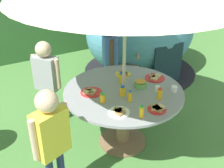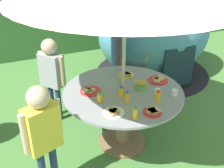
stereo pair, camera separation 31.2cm
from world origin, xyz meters
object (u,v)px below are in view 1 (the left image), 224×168
Objects in this scene: dome_tent at (141,32)px; juice_bottle_mid_left at (160,94)px; child_in_blue_shirt at (110,51)px; snack_bowl at (140,83)px; plate_far_right at (91,92)px; juice_bottle_spot_a at (123,91)px; plate_front_edge at (123,74)px; plate_near_right at (157,109)px; cup_near at (174,89)px; plate_mid_right at (155,78)px; garden_table at (123,105)px; juice_bottle_center_front at (130,96)px; juice_bottle_near_left at (103,98)px; juice_bottle_center_back at (142,112)px; child_in_yellow_shirt at (51,133)px; child_in_grey_shirt at (46,73)px; plate_far_left at (119,112)px; wooden_chair at (123,57)px; cup_far at (157,89)px; juice_bottle_back_edge at (121,78)px.

juice_bottle_mid_left is at bearing -120.55° from dome_tent.
child_in_blue_shirt reaches higher than snack_bowl.
plate_far_right is 0.36m from juice_bottle_spot_a.
plate_front_edge is 0.84m from plate_near_right.
snack_bowl is 0.38m from cup_near.
snack_bowl reaches higher than plate_mid_right.
juice_bottle_center_front is at bearing -104.82° from garden_table.
juice_bottle_center_back reaches higher than juice_bottle_near_left.
snack_bowl is at bearing 56.92° from juice_bottle_center_back.
child_in_yellow_shirt reaches higher than juice_bottle_center_front.
garden_table is at bearing 148.10° from cup_near.
child_in_grey_shirt is 1.58m from cup_near.
juice_bottle_mid_left reaches higher than plate_far_right.
child_in_blue_shirt is 9.81× the size of juice_bottle_mid_left.
plate_mid_right is 0.84m from juice_bottle_center_back.
wooden_chair is at bearing 57.79° from plate_far_left.
plate_front_edge is 1.59× the size of juice_bottle_spot_a.
plate_near_right is 2.70× the size of cup_near.
dome_tent reaches higher than plate_mid_right.
child_in_blue_shirt is 1.15m from cup_far.
plate_front_edge is 0.83m from plate_far_left.
juice_bottle_near_left is 0.47m from juice_bottle_back_edge.
plate_near_right is (0.72, -1.33, 0.01)m from child_in_grey_shirt.
juice_bottle_spot_a is at bearing -38.27° from plate_far_right.
garden_table is at bearing -111.75° from juice_bottle_back_edge.
cup_far is (0.25, -0.38, -0.03)m from juice_bottle_back_edge.
garden_table is at bearing -90.00° from wooden_chair.
juice_bottle_mid_left is 0.15m from cup_far.
garden_table is at bearing 53.46° from plate_far_left.
plate_far_left is at bearing -126.54° from garden_table.
plate_front_edge is (-0.15, -0.61, -0.05)m from child_in_blue_shirt.
child_in_grey_shirt is 8.97× the size of juice_bottle_center_back.
snack_bowl is 0.29m from juice_bottle_spot_a.
dome_tent is at bearing 65.74° from wooden_chair.
wooden_chair reaches higher than cup_far.
juice_bottle_spot_a reaches higher than snack_bowl.
juice_bottle_near_left is 1.60× the size of cup_far.
child_in_yellow_shirt is 1.06m from plate_near_right.
child_in_grey_shirt is 1.35m from plate_mid_right.
snack_bowl is 2.19× the size of cup_far.
garden_table is 7.21× the size of plate_near_right.
child_in_blue_shirt is 1.24m from juice_bottle_center_front.
cup_far reaches higher than garden_table.
plate_far_right is 1.00× the size of plate_mid_right.
cup_near is at bearing 7.33° from child_in_grey_shirt.
child_in_yellow_shirt reaches higher than child_in_grey_shirt.
plate_near_right is at bearing -104.43° from snack_bowl.
juice_bottle_center_front is (-0.75, -1.39, 0.22)m from wooden_chair.
cup_far is (0.10, -0.19, -0.01)m from snack_bowl.
juice_bottle_mid_left is at bearing -0.31° from child_in_grey_shirt.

